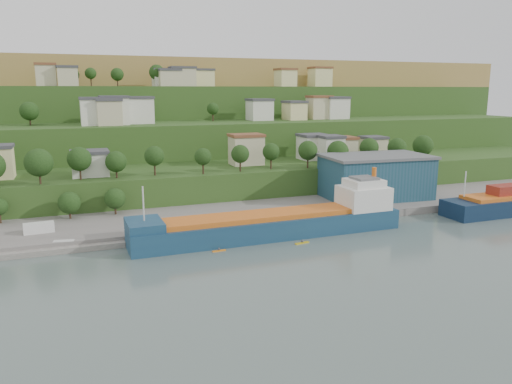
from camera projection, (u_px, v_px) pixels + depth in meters
name	position (u px, v px, depth m)	size (l,w,h in m)	color
ground	(297.00, 248.00, 108.48)	(500.00, 500.00, 0.00)	#4D5D5B
quay	(319.00, 211.00, 141.02)	(220.00, 26.00, 4.00)	slate
pebble_beach	(28.00, 246.00, 109.85)	(40.00, 18.00, 2.40)	slate
hillside	(162.00, 155.00, 263.28)	(360.00, 210.85, 96.00)	#284719
cargo_ship_near	(278.00, 225.00, 117.06)	(65.16, 11.12, 16.72)	navy
warehouse	(376.00, 176.00, 148.64)	(32.18, 21.00, 12.80)	#1B4553
caravan	(39.00, 229.00, 112.73)	(6.49, 2.71, 3.03)	silver
dinghy	(64.00, 243.00, 106.76)	(4.25, 1.59, 0.85)	silver
kayak_orange	(219.00, 250.00, 106.10)	(2.99, 0.67, 0.74)	orange
kayak_yellow	(302.00, 242.00, 111.42)	(3.59, 1.20, 0.88)	gold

